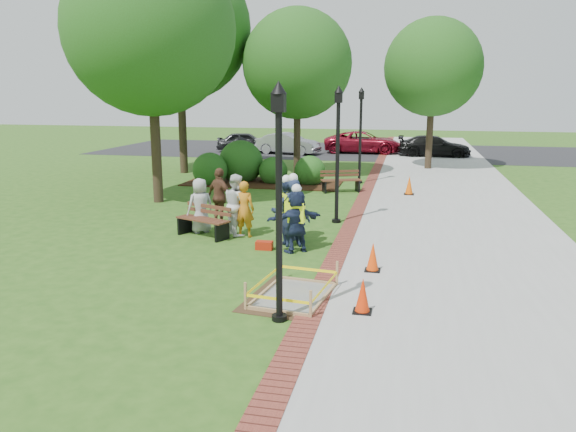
% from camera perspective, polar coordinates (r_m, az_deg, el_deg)
% --- Properties ---
extents(ground, '(100.00, 100.00, 0.00)m').
position_cam_1_polar(ground, '(13.43, -3.18, -5.16)').
color(ground, '#285116').
rests_on(ground, ground).
extents(sidewalk, '(6.00, 60.00, 0.02)m').
position_cam_1_polar(sidewalk, '(22.75, 15.99, 1.76)').
color(sidewalk, '#9E9E99').
rests_on(sidewalk, ground).
extents(brick_edging, '(0.50, 60.00, 0.03)m').
position_cam_1_polar(brick_edging, '(22.76, 7.80, 2.14)').
color(brick_edging, maroon).
rests_on(brick_edging, ground).
extents(mulch_bed, '(7.00, 3.00, 0.05)m').
position_cam_1_polar(mulch_bed, '(25.49, -2.55, 3.37)').
color(mulch_bed, '#381E0F').
rests_on(mulch_bed, ground).
extents(parking_lot, '(36.00, 12.00, 0.01)m').
position_cam_1_polar(parking_lot, '(39.69, 7.26, 6.56)').
color(parking_lot, black).
rests_on(parking_lot, ground).
extents(wet_concrete_pad, '(1.98, 2.50, 0.55)m').
position_cam_1_polar(wet_concrete_pad, '(11.42, 0.60, -7.14)').
color(wet_concrete_pad, '#47331E').
rests_on(wet_concrete_pad, ground).
extents(bench_near, '(1.75, 1.14, 0.90)m').
position_cam_1_polar(bench_near, '(16.24, -8.60, -1.11)').
color(bench_near, '#55311D').
rests_on(bench_near, ground).
extents(bench_far, '(1.72, 1.10, 0.89)m').
position_cam_1_polar(bench_far, '(23.31, 5.40, 3.12)').
color(bench_far, brown).
rests_on(bench_far, ground).
extents(cone_front, '(0.35, 0.35, 0.69)m').
position_cam_1_polar(cone_front, '(10.70, 7.59, -8.08)').
color(cone_front, black).
rests_on(cone_front, ground).
extents(cone_back, '(0.35, 0.35, 0.70)m').
position_cam_1_polar(cone_back, '(13.11, 8.61, -4.19)').
color(cone_back, black).
rests_on(cone_back, ground).
extents(cone_far, '(0.39, 0.39, 0.77)m').
position_cam_1_polar(cone_far, '(23.07, 12.21, 3.01)').
color(cone_far, black).
rests_on(cone_far, ground).
extents(toolbox, '(0.45, 0.26, 0.22)m').
position_cam_1_polar(toolbox, '(14.82, -2.43, -3.00)').
color(toolbox, '#A7200C').
rests_on(toolbox, ground).
extents(lamp_near, '(0.28, 0.28, 4.26)m').
position_cam_1_polar(lamp_near, '(9.71, -0.93, 3.05)').
color(lamp_near, black).
rests_on(lamp_near, ground).
extents(lamp_mid, '(0.28, 0.28, 4.26)m').
position_cam_1_polar(lamp_mid, '(17.54, 5.07, 7.26)').
color(lamp_mid, black).
rests_on(lamp_mid, ground).
extents(lamp_far, '(0.28, 0.28, 4.26)m').
position_cam_1_polar(lamp_far, '(25.47, 7.38, 8.85)').
color(lamp_far, black).
rests_on(lamp_far, ground).
extents(tree_left, '(6.10, 6.10, 9.27)m').
position_cam_1_polar(tree_left, '(21.48, -13.85, 17.90)').
color(tree_left, '#3D2D1E').
rests_on(tree_left, ground).
extents(tree_back, '(5.19, 5.19, 7.94)m').
position_cam_1_polar(tree_back, '(27.46, 0.96, 15.18)').
color(tree_back, '#3D2D1E').
rests_on(tree_back, ground).
extents(tree_right, '(5.07, 5.07, 7.85)m').
position_cam_1_polar(tree_right, '(31.08, 14.54, 14.41)').
color(tree_right, '#3D2D1E').
rests_on(tree_right, ground).
extents(tree_far, '(7.03, 7.03, 10.62)m').
position_cam_1_polar(tree_far, '(29.24, -11.07, 18.24)').
color(tree_far, '#3D2D1E').
rests_on(tree_far, ground).
extents(shrub_a, '(1.55, 1.55, 1.55)m').
position_cam_1_polar(shrub_a, '(25.39, -7.89, 3.18)').
color(shrub_a, '#254E16').
rests_on(shrub_a, ground).
extents(shrub_b, '(2.04, 2.04, 2.04)m').
position_cam_1_polar(shrub_b, '(26.25, -4.78, 3.57)').
color(shrub_b, '#254E16').
rests_on(shrub_b, ground).
extents(shrub_c, '(1.30, 1.30, 1.30)m').
position_cam_1_polar(shrub_c, '(25.50, -1.51, 3.34)').
color(shrub_c, '#254E16').
rests_on(shrub_c, ground).
extents(shrub_d, '(1.40, 1.40, 1.40)m').
position_cam_1_polar(shrub_d, '(25.20, 2.21, 3.23)').
color(shrub_d, '#254E16').
rests_on(shrub_d, ground).
extents(shrub_e, '(1.09, 1.09, 1.09)m').
position_cam_1_polar(shrub_e, '(26.13, -1.69, 3.56)').
color(shrub_e, '#254E16').
rests_on(shrub_e, ground).
extents(casual_person_a, '(0.60, 0.59, 1.61)m').
position_cam_1_polar(casual_person_a, '(16.65, -8.90, 1.05)').
color(casual_person_a, '#9E9E9E').
rests_on(casual_person_a, ground).
extents(casual_person_b, '(0.55, 0.38, 1.62)m').
position_cam_1_polar(casual_person_b, '(15.99, -4.45, 0.70)').
color(casual_person_b, '#C27016').
rests_on(casual_person_b, ground).
extents(casual_person_c, '(0.63, 0.67, 1.77)m').
position_cam_1_polar(casual_person_c, '(16.24, -5.23, 1.15)').
color(casual_person_c, silver).
rests_on(casual_person_c, ground).
extents(casual_person_d, '(0.68, 0.61, 1.79)m').
position_cam_1_polar(casual_person_d, '(17.46, -6.93, 1.94)').
color(casual_person_d, brown).
rests_on(casual_person_d, ground).
extents(casual_person_e, '(0.60, 0.45, 1.68)m').
position_cam_1_polar(casual_person_e, '(15.63, 0.35, 0.57)').
color(casual_person_e, '#2B344C').
rests_on(casual_person_e, ground).
extents(hivis_worker_a, '(0.62, 0.59, 1.79)m').
position_cam_1_polar(hivis_worker_a, '(14.40, 0.86, -0.24)').
color(hivis_worker_a, '#162639').
rests_on(hivis_worker_a, ground).
extents(hivis_worker_b, '(0.67, 0.54, 1.99)m').
position_cam_1_polar(hivis_worker_b, '(14.88, 0.52, 0.52)').
color(hivis_worker_b, '#1B2348').
rests_on(hivis_worker_b, ground).
extents(hivis_worker_c, '(0.66, 0.56, 1.89)m').
position_cam_1_polar(hivis_worker_c, '(15.22, -0.17, 0.63)').
color(hivis_worker_c, '#16203A').
rests_on(hivis_worker_c, ground).
extents(parked_car_a, '(2.87, 4.84, 1.48)m').
position_cam_1_polar(parked_car_a, '(39.10, -4.28, 6.53)').
color(parked_car_a, '#27282A').
rests_on(parked_car_a, ground).
extents(parked_car_b, '(2.91, 4.96, 1.52)m').
position_cam_1_polar(parked_car_b, '(37.53, -0.01, 6.31)').
color(parked_car_b, gray).
rests_on(parked_car_b, ground).
extents(parked_car_c, '(2.19, 4.89, 1.58)m').
position_cam_1_polar(parked_car_c, '(38.54, 7.64, 6.37)').
color(parked_car_c, maroon).
rests_on(parked_car_c, ground).
extents(parked_car_d, '(1.95, 4.41, 1.43)m').
position_cam_1_polar(parked_car_d, '(37.34, 14.58, 5.88)').
color(parked_car_d, black).
rests_on(parked_car_d, ground).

